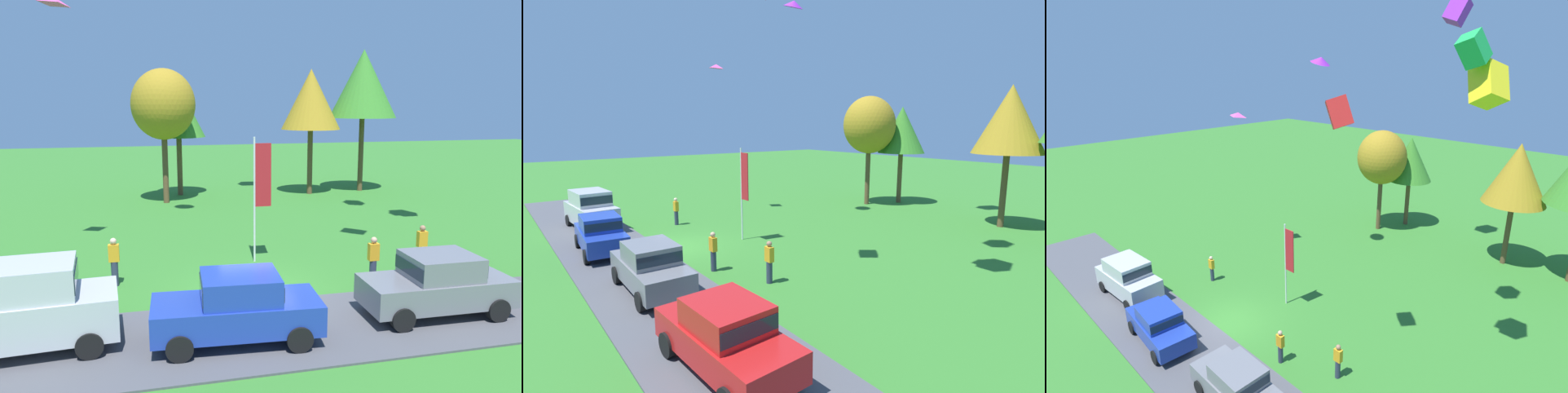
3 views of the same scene
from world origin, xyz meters
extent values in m
plane|color=#337528|center=(0.00, 0.00, 0.00)|extent=(120.00, 120.00, 0.00)
cube|color=#4C4C51|center=(0.00, -2.87, 0.03)|extent=(36.00, 4.40, 0.06)
cube|color=#B7B7BC|center=(-6.51, -2.53, 0.95)|extent=(4.72, 2.21, 1.10)
cube|color=#B7B7BC|center=(-6.51, -2.53, 1.92)|extent=(2.71, 1.93, 0.84)
cube|color=#19232D|center=(-6.51, -2.53, 1.92)|extent=(2.76, 1.90, 0.46)
cylinder|color=black|center=(-8.01, -3.54, 0.40)|extent=(0.69, 0.29, 0.68)
cylinder|color=black|center=(-8.14, -1.74, 0.40)|extent=(0.69, 0.29, 0.68)
cylinder|color=black|center=(-4.89, -3.33, 0.40)|extent=(0.69, 0.29, 0.68)
cylinder|color=black|center=(-5.01, -1.52, 0.40)|extent=(0.69, 0.29, 0.68)
cube|color=#1E389E|center=(-1.20, -3.24, 0.80)|extent=(4.51, 2.09, 0.80)
cube|color=#1E389E|center=(-1.10, -3.24, 1.55)|extent=(2.10, 1.77, 0.70)
cube|color=#19232D|center=(-1.10, -3.24, 1.55)|extent=(2.14, 1.74, 0.38)
cylinder|color=black|center=(-2.75, -3.99, 0.40)|extent=(0.69, 0.28, 0.68)
cylinder|color=black|center=(-2.64, -2.28, 0.40)|extent=(0.69, 0.28, 0.68)
cylinder|color=black|center=(0.24, -4.19, 0.40)|extent=(0.69, 0.28, 0.68)
cylinder|color=black|center=(0.35, -2.48, 0.40)|extent=(0.69, 0.28, 0.68)
cube|color=slate|center=(4.85, -2.90, 0.80)|extent=(4.42, 1.86, 0.80)
cube|color=slate|center=(4.95, -2.90, 1.55)|extent=(2.02, 1.67, 0.70)
cube|color=#19232D|center=(4.95, -2.90, 1.55)|extent=(2.06, 1.63, 0.38)
cylinder|color=black|center=(3.35, -3.73, 0.40)|extent=(0.68, 0.25, 0.68)
cylinder|color=black|center=(3.37, -2.02, 0.40)|extent=(0.68, 0.25, 0.68)
cylinder|color=#2D334C|center=(-4.51, 1.92, 0.44)|extent=(0.24, 0.24, 0.88)
cube|color=orange|center=(-4.51, 1.92, 1.18)|extent=(0.36, 0.22, 0.60)
sphere|color=beige|center=(-4.51, 1.92, 1.60)|extent=(0.22, 0.22, 0.22)
cylinder|color=#2D334C|center=(4.23, -0.02, 0.44)|extent=(0.24, 0.24, 0.88)
cube|color=orange|center=(4.23, -0.02, 1.18)|extent=(0.36, 0.22, 0.60)
sphere|color=tan|center=(4.23, -0.02, 1.60)|extent=(0.22, 0.22, 0.22)
cylinder|color=#2D334C|center=(6.77, 1.11, 0.44)|extent=(0.24, 0.24, 0.88)
cube|color=orange|center=(6.77, 1.11, 1.18)|extent=(0.36, 0.22, 0.60)
sphere|color=#9E7051|center=(6.77, 1.11, 1.60)|extent=(0.22, 0.22, 0.22)
cylinder|color=brown|center=(-1.98, 16.59, 2.19)|extent=(0.36, 0.36, 4.37)
ellipsoid|color=olive|center=(-1.98, 16.59, 6.14)|extent=(3.94, 3.94, 4.33)
cylinder|color=brown|center=(-0.90, 19.15, 1.99)|extent=(0.36, 0.36, 3.97)
cone|color=#387F28|center=(-0.90, 19.15, 5.76)|extent=(3.58, 3.58, 3.58)
cylinder|color=brown|center=(7.89, 17.58, 2.23)|extent=(0.36, 0.36, 4.46)
cone|color=olive|center=(7.89, 17.58, 6.47)|extent=(4.01, 4.01, 4.01)
cylinder|color=silver|center=(0.80, 3.48, 2.48)|extent=(0.08, 0.08, 4.97)
cube|color=red|center=(1.15, 3.48, 3.48)|extent=(0.64, 0.04, 2.48)
cube|color=yellow|center=(10.35, 4.53, 12.61)|extent=(1.58, 1.58, 1.80)
cube|color=purple|center=(3.66, 15.43, 16.37)|extent=(1.55, 1.51, 1.95)
pyramid|color=#EA4C9E|center=(-6.42, 5.99, 10.07)|extent=(1.18, 1.10, 0.36)
cube|color=red|center=(5.94, 1.77, 11.54)|extent=(1.42, 1.20, 1.42)
cube|color=green|center=(9.95, 3.90, 13.77)|extent=(1.04, 1.17, 1.39)
cone|color=purple|center=(-1.73, 8.98, 13.50)|extent=(1.38, 1.32, 0.73)
camera|label=1|loc=(-3.48, -15.56, 6.27)|focal=35.00mm
camera|label=2|loc=(19.25, -7.58, 6.14)|focal=28.00mm
camera|label=3|loc=(16.14, -10.32, 13.34)|focal=28.00mm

